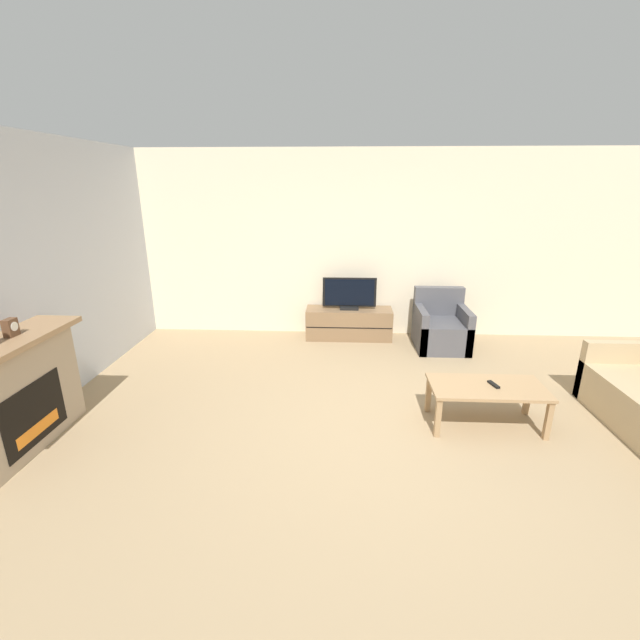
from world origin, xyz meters
The scene contains 9 objects.
ground_plane centered at (0.00, 0.00, 0.00)m, with size 24.00×24.00×0.00m, color #9E8460.
wall_back centered at (0.00, 3.02, 1.35)m, with size 12.00×0.06×2.70m.
fireplace centered at (-3.12, -0.24, 0.51)m, with size 0.47×1.46×1.01m.
mantel_clock centered at (-3.11, -0.09, 1.08)m, with size 0.08×0.11×0.15m.
tv_stand centered at (-0.24, 2.74, 0.23)m, with size 1.26×0.42×0.45m.
tv centered at (-0.24, 2.74, 0.67)m, with size 0.78×0.18×0.47m.
armchair centered at (1.05, 2.45, 0.27)m, with size 0.70×0.76×0.80m.
coffee_table centered at (1.04, 0.39, 0.36)m, with size 1.06×0.53×0.41m.
remote centered at (1.09, 0.40, 0.42)m, with size 0.08×0.16×0.02m.
Camera 1 is at (-0.36, -3.32, 2.24)m, focal length 24.00 mm.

